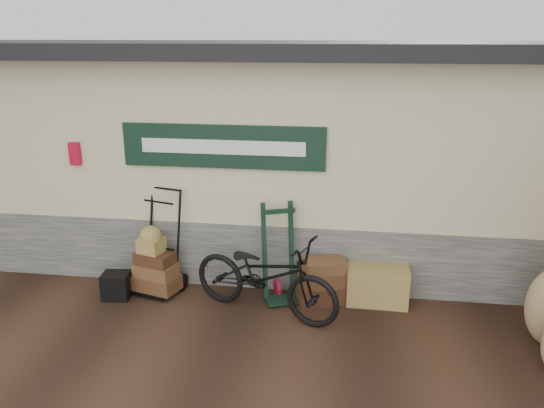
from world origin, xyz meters
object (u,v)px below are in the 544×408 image
Objects in this scene: wicker_hamper at (377,283)px; black_trunk at (116,286)px; green_barrow at (279,253)px; bicycle at (265,271)px; suitcase_stack at (322,280)px; porter_trolley at (161,240)px.

black_trunk is at bearing -173.31° from wicker_hamper.
green_barrow is 2.17m from black_trunk.
green_barrow is at bearing 7.70° from black_trunk.
black_trunk is 0.18× the size of bicycle.
green_barrow is at bearing -175.00° from wicker_hamper.
green_barrow is 0.66m from suitcase_stack.
bicycle reaches higher than wicker_hamper.
suitcase_stack is 1.91× the size of black_trunk.
green_barrow reaches higher than suitcase_stack.
green_barrow reaches higher than wicker_hamper.
porter_trolley is 0.82m from black_trunk.
porter_trolley is at bearing 92.41° from bicycle.
bicycle is (-0.67, -0.43, 0.28)m from suitcase_stack.
green_barrow is 1.68× the size of wicker_hamper.
bicycle is at bearing -3.50° from black_trunk.
bicycle is at bearing -1.69° from porter_trolley.
suitcase_stack is at bearing -19.06° from green_barrow.
green_barrow is at bearing -177.87° from suitcase_stack.
bicycle is at bearing -159.53° from wicker_hamper.
black_trunk is at bearing -131.44° from porter_trolley.
porter_trolley is 4.11× the size of black_trunk.
green_barrow is 3.74× the size of black_trunk.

